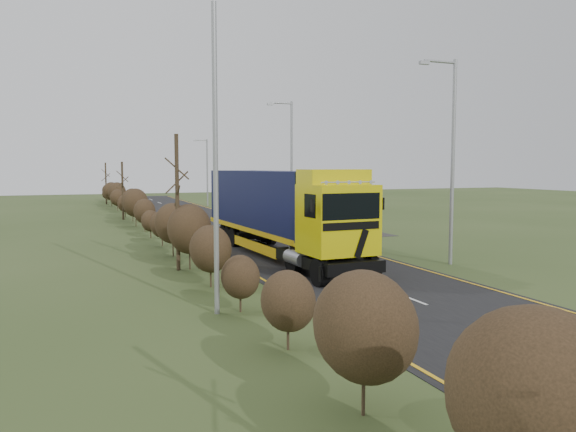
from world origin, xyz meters
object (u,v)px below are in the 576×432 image
Objects in this scene: lorry at (280,207)px; car_red_hatchback at (337,222)px; car_blue_sedan at (283,210)px; speed_sign at (316,212)px; streetlight_near at (451,153)px.

lorry reaches higher than car_red_hatchback.
speed_sign is at bearing 103.11° from car_blue_sedan.
car_red_hatchback is at bearing 45.98° from lorry.
lorry is 7.04× the size of speed_sign.
streetlight_near is at bearing 67.61° from car_red_hatchback.
lorry is 1.71× the size of streetlight_near.
lorry is 11.59m from car_red_hatchback.
speed_sign is (-2.57, -12.86, 0.85)m from car_blue_sedan.
streetlight_near is at bearing -39.72° from lorry.
lorry is 21.62m from car_blue_sedan.
lorry is at bearing 30.11° from car_red_hatchback.
lorry is at bearing 142.88° from streetlight_near.
streetlight_near is (6.64, -5.03, 2.71)m from lorry.
streetlight_near is 4.12× the size of speed_sign.
car_blue_sedan is 13.14m from speed_sign.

